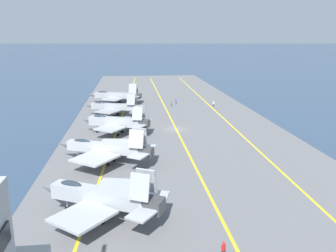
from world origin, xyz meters
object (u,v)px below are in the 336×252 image
(crew_white_vest, at_px, (213,104))
(crew_red_vest, at_px, (223,249))
(parked_jet_fifth, at_px, (116,95))
(crew_green_vest, at_px, (172,103))
(crew_blue_vest, at_px, (176,101))
(parked_jet_nearest, at_px, (101,196))
(parked_jet_fourth, at_px, (114,107))
(parked_jet_second, at_px, (106,148))
(parked_jet_third, at_px, (116,122))

(crew_white_vest, distance_m, crew_red_vest, 74.20)
(parked_jet_fifth, distance_m, crew_white_vest, 30.11)
(crew_green_vest, relative_size, crew_red_vest, 1.00)
(parked_jet_fifth, xyz_separation_m, crew_blue_vest, (-3.61, -18.34, -1.48))
(crew_red_vest, bearing_deg, parked_jet_nearest, 53.23)
(crew_blue_vest, bearing_deg, parked_jet_fourth, 128.91)
(parked_jet_fourth, distance_m, crew_white_vest, 30.29)
(parked_jet_fifth, bearing_deg, crew_green_vest, -112.47)
(crew_blue_vest, bearing_deg, crew_red_vest, 175.95)
(parked_jet_second, distance_m, crew_blue_vest, 53.42)
(parked_jet_second, bearing_deg, parked_jet_third, -3.17)
(parked_jet_fifth, bearing_deg, crew_red_vest, -170.99)
(parked_jet_nearest, relative_size, parked_jet_fourth, 1.03)
(parked_jet_second, height_order, crew_white_vest, parked_jet_second)
(crew_blue_vest, height_order, crew_red_vest, crew_blue_vest)
(parked_jet_fifth, distance_m, crew_green_vest, 18.00)
(crew_white_vest, distance_m, crew_green_vest, 12.36)
(parked_jet_nearest, height_order, parked_jet_second, parked_jet_nearest)
(parked_jet_third, relative_size, crew_red_vest, 8.92)
(crew_white_vest, height_order, crew_green_vest, crew_green_vest)
(parked_jet_second, relative_size, parked_jet_fourth, 1.11)
(parked_jet_nearest, distance_m, parked_jet_third, 36.07)
(parked_jet_third, xyz_separation_m, crew_red_vest, (-44.99, -11.49, -1.74))
(parked_jet_nearest, xyz_separation_m, parked_jet_second, (18.23, 0.53, -0.05))
(parked_jet_fourth, xyz_separation_m, parked_jet_fifth, (18.28, 0.16, -0.05))
(parked_jet_second, relative_size, crew_blue_vest, 9.45)
(parked_jet_third, xyz_separation_m, parked_jet_fifth, (36.06, 1.37, -0.22))
(parked_jet_fourth, bearing_deg, parked_jet_third, -176.12)
(parked_jet_fifth, bearing_deg, crew_white_vest, -106.60)
(parked_jet_nearest, distance_m, crew_green_vest, 67.15)
(crew_green_vest, xyz_separation_m, crew_red_vest, (-74.20, 3.72, 0.00))
(parked_jet_second, distance_m, parked_jet_fifth, 53.90)
(parked_jet_fourth, bearing_deg, crew_green_vest, -55.16)
(parked_jet_second, bearing_deg, crew_blue_vest, -19.65)
(parked_jet_fifth, relative_size, crew_green_vest, 9.84)
(parked_jet_second, distance_m, parked_jet_fourth, 35.62)
(parked_jet_fifth, height_order, crew_blue_vest, parked_jet_fifth)
(parked_jet_third, distance_m, parked_jet_fourth, 17.82)
(crew_blue_vest, bearing_deg, parked_jet_second, 160.35)
(crew_white_vest, relative_size, crew_blue_vest, 0.95)
(crew_white_vest, bearing_deg, parked_jet_fifth, 73.40)
(parked_jet_second, distance_m, crew_green_vest, 49.78)
(crew_red_vest, bearing_deg, crew_white_vest, -12.42)
(parked_jet_fifth, relative_size, crew_red_vest, 9.80)
(crew_green_vest, height_order, crew_red_vest, crew_red_vest)
(parked_jet_fourth, bearing_deg, crew_red_vest, -168.57)
(parked_jet_second, xyz_separation_m, crew_red_vest, (-27.16, -12.48, -1.66))
(parked_jet_nearest, height_order, crew_green_vest, parked_jet_nearest)
(parked_jet_fifth, bearing_deg, crew_blue_vest, -101.14)
(parked_jet_fourth, distance_m, crew_red_vest, 64.06)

